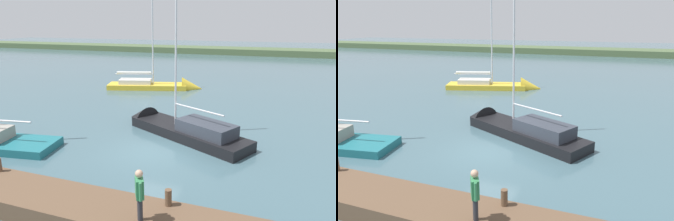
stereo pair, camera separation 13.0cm
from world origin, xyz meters
The scene contains 7 objects.
ground_plane centered at (0.00, 0.00, 0.00)m, with size 200.00×200.00×0.00m, color #42606B.
far_shoreline centered at (0.00, -53.81, 0.00)m, with size 180.00×8.00×2.40m, color #4C603D.
dock_pier centered at (0.00, 5.97, 0.35)m, with size 27.71×1.97×0.69m, color brown.
mooring_post_near centered at (-2.77, 5.28, 0.97)m, with size 0.22×0.22×0.54m, color brown.
sailboat_mid_channel centered at (5.07, -14.76, 0.14)m, with size 9.38×4.73×10.18m.
sailboat_outer_mooring centered at (-0.15, -3.01, 0.21)m, with size 8.95×5.86×10.60m.
person_on_dock centered at (-2.30, 6.36, 1.63)m, with size 0.41×0.55×1.64m.
Camera 1 is at (-5.72, 13.47, 6.23)m, focal length 33.57 mm.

